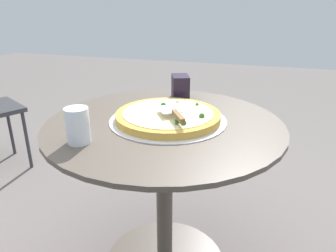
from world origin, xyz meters
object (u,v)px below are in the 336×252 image
(patio_table, at_px, (164,170))
(pizza_server, at_px, (174,113))
(napkin_dispenser, at_px, (180,87))
(pizza_on_tray, at_px, (168,116))
(drinking_cup, at_px, (78,126))

(patio_table, distance_m, pizza_server, 0.29)
(patio_table, height_order, pizza_server, pizza_server)
(patio_table, xyz_separation_m, napkin_dispenser, (-0.01, 0.32, 0.27))
(patio_table, bearing_deg, pizza_on_tray, 61.08)
(patio_table, height_order, drinking_cup, drinking_cup)
(drinking_cup, distance_m, napkin_dispenser, 0.63)
(pizza_server, height_order, napkin_dispenser, napkin_dispenser)
(pizza_server, bearing_deg, pizza_on_tray, 123.78)
(pizza_on_tray, relative_size, drinking_cup, 3.81)
(patio_table, relative_size, drinking_cup, 7.67)
(patio_table, bearing_deg, napkin_dispenser, 92.51)
(pizza_server, xyz_separation_m, napkin_dispenser, (-0.07, 0.37, -0.00))
(pizza_on_tray, bearing_deg, napkin_dispenser, 94.72)
(pizza_on_tray, relative_size, napkin_dispenser, 4.13)
(pizza_server, bearing_deg, patio_table, 140.71)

